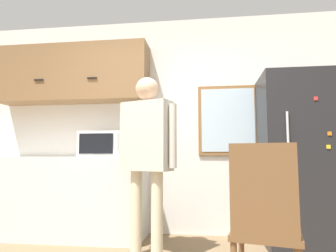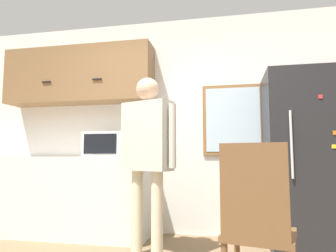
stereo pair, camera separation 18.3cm
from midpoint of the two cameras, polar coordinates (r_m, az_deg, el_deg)
back_wall at (r=3.79m, az=-1.16°, el=0.42°), size 6.00×0.06×2.70m
counter at (r=3.86m, az=-20.70°, el=-12.43°), size 1.95×0.62×0.94m
upper_cabinets at (r=4.09m, az=-19.05°, el=9.30°), size 1.95×0.37×0.72m
microwave at (r=3.57m, az=-13.22°, el=-3.39°), size 0.55×0.37×0.29m
person at (r=2.89m, az=-5.86°, el=-3.55°), size 0.60×0.37×1.71m
refrigerator at (r=3.46m, az=22.77°, el=-5.87°), size 0.82×0.73×1.82m
chair at (r=2.01m, az=15.44°, el=-16.78°), size 0.51×0.51×1.02m
window at (r=3.71m, az=9.94°, el=1.12°), size 0.72×0.05×0.85m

